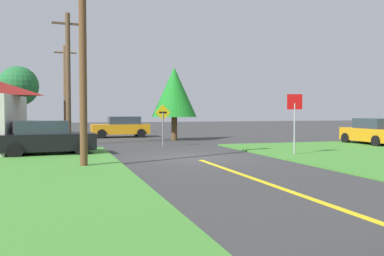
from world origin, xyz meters
name	(u,v)px	position (x,y,z in m)	size (l,w,h in m)	color
ground_plane	(194,158)	(0.00, 0.00, 0.00)	(120.00, 120.00, 0.00)	#383838
lane_stripe_center	(283,189)	(0.00, -8.00, 0.01)	(0.20, 14.00, 0.01)	yellow
stop_sign	(295,113)	(4.63, -0.64, 1.97)	(0.69, 0.20, 2.83)	#9EA0A8
car_approaching_junction	(121,127)	(-1.04, 15.78, 0.81)	(4.40, 2.10, 1.62)	orange
car_on_crossroad	(374,132)	(12.41, 3.42, 0.80)	(2.14, 4.19, 1.62)	orange
parked_car_near_building	(46,138)	(-6.25, 2.93, 0.81)	(4.34, 2.47, 1.62)	black
utility_pole_near	(83,44)	(-4.81, -2.02, 4.50)	(1.80, 0.27, 8.71)	brown
utility_pole_mid	(68,78)	(-5.12, 8.56, 4.04)	(1.80, 0.33, 7.83)	brown
utility_pole_far	(66,90)	(-5.13, 19.15, 3.81)	(1.80, 0.34, 7.44)	brown
direction_sign	(163,121)	(0.03, 6.07, 1.51)	(0.91, 0.08, 2.43)	slate
oak_tree_left	(174,92)	(2.04, 11.12, 3.35)	(3.13, 3.13, 5.10)	brown
pine_tree_center	(18,86)	(-8.64, 17.58, 3.94)	(3.05, 3.05, 5.49)	brown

